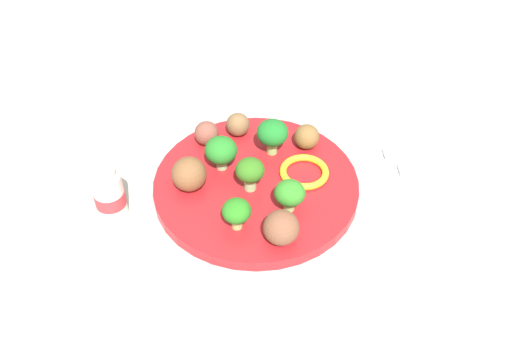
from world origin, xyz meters
The scene contains 17 objects.
ground_plane centered at (0.00, 0.00, 0.00)m, with size 4.00×4.00×0.00m, color #B2B2AD.
plate centered at (0.00, 0.00, 0.01)m, with size 0.28×0.28×0.02m, color red.
broccoli_floret_far_rim centered at (0.01, 0.01, 0.05)m, with size 0.04×0.04×0.05m.
broccoli_floret_front_left centered at (-0.03, -0.05, 0.05)m, with size 0.04×0.04×0.05m.
broccoli_floret_back_left centered at (0.04, -0.04, 0.05)m, with size 0.04×0.04×0.05m.
broccoli_floret_back_right centered at (0.04, 0.08, 0.04)m, with size 0.04×0.04×0.04m.
broccoli_floret_near_rim centered at (-0.03, 0.06, 0.04)m, with size 0.04×0.04×0.05m.
meatball_near_rim centered at (0.05, -0.09, 0.03)m, with size 0.04×0.04×0.04m, color brown.
meatball_mid_right centered at (0.01, -0.10, 0.03)m, with size 0.03×0.03×0.03m, color brown.
meatball_mid_left centered at (0.09, -0.01, 0.04)m, with size 0.05×0.05×0.05m, color brown.
meatball_far_rim centered at (-0.09, -0.06, 0.03)m, with size 0.04×0.04×0.04m, color brown.
meatball_front_left centered at (-0.01, 0.11, 0.04)m, with size 0.04×0.04×0.04m, color brown.
pepper_ring_far_rim centered at (-0.07, 0.00, 0.02)m, with size 0.07×0.07×0.01m, color yellow.
napkin centered at (-0.27, 0.00, 0.00)m, with size 0.17×0.12×0.01m, color white.
fork centered at (-0.26, 0.02, 0.01)m, with size 0.12×0.04×0.01m.
knife centered at (-0.26, -0.02, 0.01)m, with size 0.15×0.04×0.01m.
yogurt_bottle centered at (0.19, 0.01, 0.04)m, with size 0.04×0.04×0.08m.
Camera 1 is at (0.11, 0.56, 0.57)m, focal length 40.90 mm.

